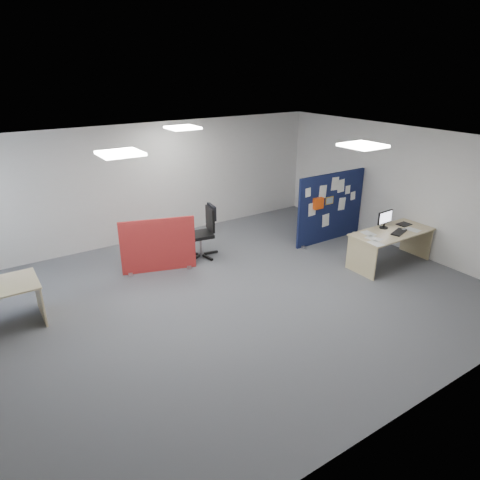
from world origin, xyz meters
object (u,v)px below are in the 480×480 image
navy_divider (330,207)px  red_divider (158,246)px  office_chair (205,228)px  main_desk (389,238)px  monitor_main (385,219)px

navy_divider → red_divider: bearing=170.7°
navy_divider → office_chair: (-2.86, 0.81, -0.18)m
navy_divider → main_desk: (0.12, -1.62, -0.25)m
monitor_main → red_divider: size_ratio=0.30×
navy_divider → red_divider: navy_divider is taller
red_divider → office_chair: office_chair is taller
navy_divider → main_desk: navy_divider is taller
monitor_main → red_divider: red_divider is taller
main_desk → red_divider: bearing=151.1°
red_divider → office_chair: (1.16, 0.15, 0.09)m
monitor_main → office_chair: bearing=139.8°
office_chair → monitor_main: bearing=-28.1°
office_chair → main_desk: bearing=-30.3°
main_desk → office_chair: bearing=140.7°
navy_divider → red_divider: 4.08m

